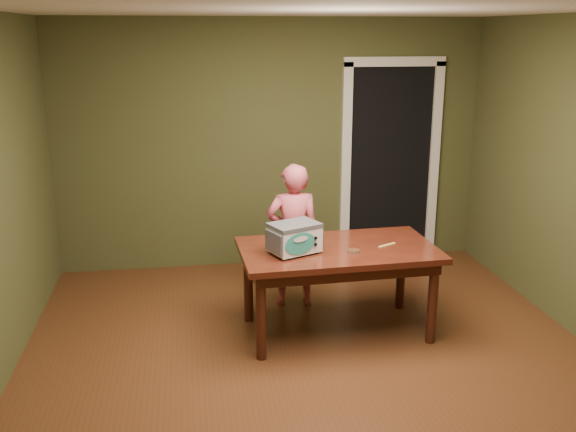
{
  "coord_description": "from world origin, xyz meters",
  "views": [
    {
      "loc": [
        -0.9,
        -4.14,
        2.45
      ],
      "look_at": [
        -0.07,
        1.0,
        0.95
      ],
      "focal_mm": 40.0,
      "sensor_mm": 36.0,
      "label": 1
    }
  ],
  "objects": [
    {
      "name": "room_shell",
      "position": [
        0.0,
        0.0,
        1.71
      ],
      "size": [
        4.52,
        5.02,
        2.61
      ],
      "color": "#434927",
      "rests_on": "ground"
    },
    {
      "name": "child",
      "position": [
        0.03,
        1.32,
        0.67
      ],
      "size": [
        0.5,
        0.33,
        1.33
      ],
      "primitive_type": "imported",
      "rotation": [
        0.0,
        0.0,
        3.11
      ],
      "color": "#D45768",
      "rests_on": "floor"
    },
    {
      "name": "toy_oven",
      "position": [
        -0.08,
        0.63,
        0.88
      ],
      "size": [
        0.46,
        0.39,
        0.25
      ],
      "rotation": [
        0.0,
        0.0,
        0.4
      ],
      "color": "#4C4F54",
      "rests_on": "dining_table"
    },
    {
      "name": "floor",
      "position": [
        0.0,
        0.0,
        0.0
      ],
      "size": [
        5.0,
        5.0,
        0.0
      ],
      "primitive_type": "plane",
      "color": "#572C19",
      "rests_on": "ground"
    },
    {
      "name": "baking_pan",
      "position": [
        0.39,
        0.57,
        0.76
      ],
      "size": [
        0.1,
        0.1,
        0.02
      ],
      "color": "silver",
      "rests_on": "dining_table"
    },
    {
      "name": "dining_table",
      "position": [
        0.3,
        0.7,
        0.65
      ],
      "size": [
        1.63,
        0.96,
        0.75
      ],
      "rotation": [
        0.0,
        0.0,
        0.04
      ],
      "color": "#39160D",
      "rests_on": "floor"
    },
    {
      "name": "doorway",
      "position": [
        1.3,
        2.78,
        1.06
      ],
      "size": [
        1.1,
        0.66,
        2.25
      ],
      "color": "black",
      "rests_on": "ground"
    },
    {
      "name": "spatula",
      "position": [
        0.71,
        0.69,
        0.75
      ],
      "size": [
        0.17,
        0.11,
        0.01
      ],
      "primitive_type": "cube",
      "rotation": [
        0.0,
        0.0,
        0.48
      ],
      "color": "#DEB860",
      "rests_on": "dining_table"
    }
  ]
}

